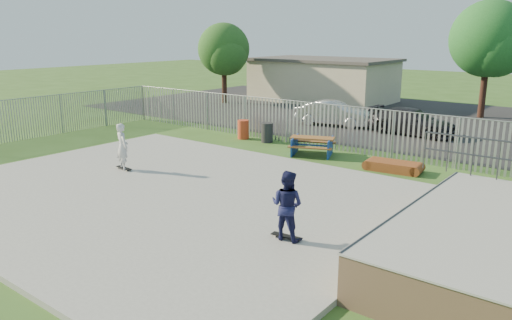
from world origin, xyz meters
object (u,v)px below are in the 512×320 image
Objects in this scene: picnic_table at (312,146)px; trash_bin_red at (243,129)px; car_silver at (334,113)px; skater_white at (122,147)px; tree_mid at (489,39)px; car_dark at (412,122)px; trash_bin_grey at (267,133)px; skater_navy at (287,205)px; funbox at (393,166)px; tree_left at (224,49)px.

picnic_table is 4.52m from trash_bin_red.
skater_white is (-1.20, -13.38, 0.32)m from car_silver.
trash_bin_red is 0.22× the size of car_silver.
car_silver is 0.59× the size of tree_mid.
car_dark is at bearing -97.05° from skater_white.
car_dark reaches higher than trash_bin_grey.
skater_navy is (2.75, -15.16, 0.34)m from car_dark.
trash_bin_red is 7.58m from skater_white.
tree_mid is (5.73, 8.02, 4.00)m from car_silver.
funbox is at bearing -7.52° from trash_bin_red.
tree_mid is at bearing 15.82° from tree_left.
car_silver is at bearing 86.91° from trash_bin_grey.
trash_bin_grey is at bearing 164.26° from car_silver.
picnic_table is at bearing -35.75° from tree_left.
skater_white is (-5.61, -13.61, 0.34)m from car_dark.
skater_navy is (4.42, -8.29, 0.62)m from picnic_table.
car_silver is (0.31, 5.76, 0.23)m from trash_bin_grey.
picnic_table is 0.50× the size of car_dark.
car_dark is at bearing 54.21° from picnic_table.
skater_white is (9.82, -16.65, -2.87)m from tree_left.
tree_mid is (2.99, 14.65, 4.30)m from picnic_table.
car_silver is at bearing -125.54° from tree_mid.
skater_white reaches higher than picnic_table.
tree_mid is at bearing -48.18° from car_silver.
car_silver is at bearing -70.26° from skater_navy.
skater_navy reaches higher than car_silver.
tree_mid is at bearing 86.46° from funbox.
skater_navy reaches higher than funbox.
tree_left is 0.83× the size of tree_mid.
trash_bin_red is 0.53× the size of skater_navy.
trash_bin_grey is 0.21× the size of car_dark.
funbox is at bearing -124.63° from skater_white.
tree_mid reaches higher than skater_navy.
skater_white is at bearing 159.72° from car_dark.
skater_white is at bearing -146.42° from funbox.
tree_mid is (6.04, 13.78, 4.23)m from trash_bin_grey.
tree_mid is at bearing 61.78° from trash_bin_red.
tree_left is 25.88m from skater_navy.
trash_bin_grey is 15.63m from tree_mid.
tree_left is (-9.31, 9.11, 3.43)m from trash_bin_red.
funbox is at bearing -30.21° from tree_left.
picnic_table reaches higher than funbox.
car_dark reaches higher than picnic_table.
car_dark is at bearing -99.66° from car_silver.
picnic_table is 1.19× the size of funbox.
trash_bin_grey is at bearing 141.96° from picnic_table.
skater_white is (-3.94, -6.74, 0.62)m from picnic_table.
skater_navy is 1.00× the size of skater_white.
car_dark reaches higher than funbox.
funbox is 8.27m from trash_bin_red.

